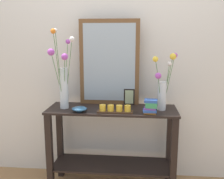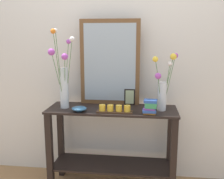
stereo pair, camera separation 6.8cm
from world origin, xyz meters
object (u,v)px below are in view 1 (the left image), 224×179
Objects in this scene: mirror_leaning at (109,63)px; picture_frame_small at (129,97)px; book_stack at (150,107)px; candle_tray at (115,109)px; tall_vase_left at (63,78)px; vase_right at (163,86)px; console_table at (112,140)px; decorative_bowl at (79,109)px.

mirror_leaning reaches higher than picture_frame_small.
picture_frame_small reaches higher than book_stack.
picture_frame_small is at bearing 68.13° from candle_tray.
tall_vase_left is 0.92m from vase_right.
tall_vase_left is at bearing -177.24° from vase_right.
vase_right is at bearing 0.95° from console_table.
console_table is 7.63× the size of picture_frame_small.
picture_frame_small is (0.12, 0.29, 0.05)m from candle_tray.
vase_right is at bearing 2.76° from tall_vase_left.
mirror_leaning is at bearing 103.91° from console_table.
tall_vase_left reaches higher than book_stack.
decorative_bowl is (-0.32, -0.00, -0.00)m from candle_tray.
vase_right is 4.04× the size of book_stack.
candle_tray is at bearing 0.70° from decorative_bowl.
vase_right reaches higher than book_stack.
book_stack is (0.63, -0.01, 0.04)m from decorative_bowl.
tall_vase_left is 0.83m from book_stack.
mirror_leaning is 0.47m from tall_vase_left.
mirror_leaning is 6.09× the size of decorative_bowl.
decorative_bowl reaches higher than console_table.
candle_tray is 2.35× the size of decorative_bowl.
vase_right reaches higher than console_table.
book_stack reaches higher than console_table.
tall_vase_left reaches higher than decorative_bowl.
book_stack is (0.35, -0.14, 0.37)m from console_table.
vase_right is (0.91, 0.04, -0.07)m from tall_vase_left.
tall_vase_left is (-0.41, -0.21, -0.13)m from mirror_leaning.
candle_tray is (-0.42, -0.13, -0.19)m from vase_right.
picture_frame_small is (0.60, 0.20, -0.21)m from tall_vase_left.
mirror_leaning is at bearing 52.06° from decorative_bowl.
book_stack is (0.80, -0.10, -0.22)m from tall_vase_left.
tall_vase_left is at bearing -152.50° from mirror_leaning.
picture_frame_small is (-0.31, 0.15, -0.14)m from vase_right.
candle_tray is (0.49, -0.09, -0.26)m from tall_vase_left.
picture_frame_small is 1.16× the size of decorative_bowl.
mirror_leaning reaches higher than candle_tray.
book_stack is (0.31, -0.01, 0.03)m from candle_tray.
mirror_leaning is 0.57m from vase_right.
book_stack is at bearing -0.67° from decorative_bowl.
candle_tray reaches higher than console_table.
picture_frame_small is 0.53m from decorative_bowl.
vase_right reaches higher than decorative_bowl.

